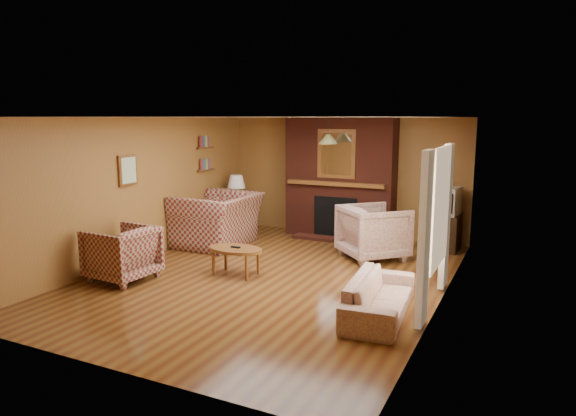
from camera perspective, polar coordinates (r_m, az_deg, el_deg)
The scene contains 20 objects.
floor at distance 7.89m, azimuth -1.87°, elevation -7.66°, with size 6.50×6.50×0.00m, color #4C2610.
ceiling at distance 7.51m, azimuth -1.98°, elevation 10.06°, with size 6.50×6.50×0.00m, color white.
wall_back at distance 10.57m, azimuth 6.29°, elevation 3.47°, with size 6.50×6.50×0.00m, color olive.
wall_front at distance 5.02m, azimuth -19.45°, elevation -4.33°, with size 6.50×6.50×0.00m, color olive.
wall_left at distance 9.03m, azimuth -16.13°, elevation 2.02°, with size 6.50×6.50×0.00m, color olive.
wall_right at distance 6.83m, azimuth 16.99°, elevation -0.49°, with size 6.50×6.50×0.00m, color olive.
fireplace at distance 10.32m, azimuth 5.80°, elevation 3.22°, with size 2.20×0.82×2.40m.
window_right at distance 6.66m, azimuth 16.29°, elevation -1.36°, with size 0.10×1.85×2.00m.
bookshelf at distance 10.44m, azimuth -9.03°, elevation 5.89°, with size 0.09×0.55×0.71m.
botanical_print at distance 8.75m, azimuth -17.38°, elevation 4.03°, with size 0.05×0.40×0.50m.
pendant_light at distance 9.62m, azimuth 4.47°, elevation 7.64°, with size 0.36×0.36×0.48m.
plaid_loveseat at distance 9.81m, azimuth -7.83°, elevation -1.29°, with size 1.50×1.31×0.97m, color maroon.
plaid_armchair at distance 8.05m, azimuth -17.97°, elevation -4.80°, with size 0.86×0.89×0.81m, color maroon.
floral_sofa at distance 6.46m, azimuth 10.12°, elevation -9.61°, with size 1.66×0.65×0.48m, color #BDB592.
floral_armchair at distance 8.90m, azimuth 9.47°, elevation -2.65°, with size 0.99×1.02×0.93m, color #BDB592.
coffee_table at distance 7.92m, azimuth -5.84°, elevation -4.80°, with size 0.88×0.54×0.45m.
side_table at distance 10.89m, azimuth -5.71°, elevation -1.16°, with size 0.44×0.44×0.59m, color brown.
table_lamp at distance 10.78m, azimuth -5.77°, elevation 2.20°, with size 0.38×0.38×0.63m.
tv_stand at distance 9.78m, azimuth 16.70°, elevation -2.57°, with size 0.61×0.56×0.67m, color black.
crt_tv at distance 9.67m, azimuth 16.86°, elevation 0.79°, with size 0.60×0.59×0.50m.
Camera 1 is at (3.49, -6.65, 2.39)m, focal length 32.00 mm.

